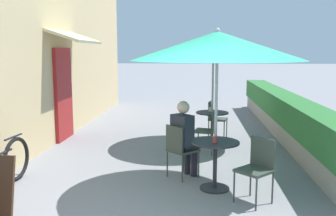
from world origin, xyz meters
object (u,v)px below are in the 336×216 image
Objects in this scene: patio_table_mid at (212,122)px; patio_umbrella_mid at (213,48)px; patio_table_near at (215,156)px; patio_umbrella_near at (217,46)px; cafe_chair_near_left at (180,147)px; cafe_chair_mid_right at (209,128)px; coffee_cup_near at (215,140)px; coffee_cup_mid at (210,109)px; cafe_chair_near_right at (257,165)px; seated_patron_near_left at (185,136)px; cafe_chair_mid_left at (215,116)px.

patio_table_mid is 1.60m from patio_umbrella_mid.
patio_table_near is 1.60m from patio_umbrella_near.
cafe_chair_near_left is 1.00× the size of cafe_chair_mid_right.
coffee_cup_near is 1.00× the size of coffee_cup_mid.
patio_table_near is 8.05× the size of coffee_cup_mid.
patio_umbrella_mid is at bearing -36.29° from cafe_chair_near_right.
cafe_chair_near_right is 3.23m from coffee_cup_mid.
patio_table_near is at bearing 6.31° from cafe_chair_near_left.
cafe_chair_near_right is 0.71m from coffee_cup_near.
patio_umbrella_near is at bearing -2.93° from seated_patron_near_left.
cafe_chair_near_right and cafe_chair_mid_right have the same top height.
patio_table_near is at bearing 116.57° from patio_umbrella_near.
cafe_chair_mid_right is (-0.09, -0.69, 0.02)m from patio_table_mid.
cafe_chair_near_left is at bearing 141.59° from patio_umbrella_near.
patio_umbrella_near reaches higher than cafe_chair_mid_left.
cafe_chair_mid_right is (-0.58, 2.41, 0.00)m from cafe_chair_near_right.
cafe_chair_mid_right is at bearing -31.72° from cafe_chair_near_right.
patio_umbrella_near reaches higher than cafe_chair_near_right.
cafe_chair_near_right is 1.00× the size of cafe_chair_mid_left.
seated_patron_near_left is 0.74m from coffee_cup_near.
cafe_chair_near_left reaches higher than coffee_cup_mid.
patio_table_mid is (0.60, 2.23, -0.02)m from cafe_chair_near_left.
cafe_chair_mid_left is at bearing 87.50° from patio_table_near.
cafe_chair_near_left and cafe_chair_mid_left have the same top height.
patio_table_mid is at bearing 90.00° from patio_umbrella_mid.
cafe_chair_mid_left is (0.15, 3.35, 0.02)m from patio_table_near.
cafe_chair_near_left is at bearing 175.62° from cafe_chair_mid_right.
coffee_cup_mid is (-0.04, 0.08, 0.27)m from patio_table_mid.
coffee_cup_mid is at bearing 1.56° from cafe_chair_mid_left.
seated_patron_near_left is at bearing -103.60° from patio_table_mid.
patio_umbrella_mid is (0.07, 2.74, 1.33)m from coffee_cup_near.
cafe_chair_near_left is 1.63m from cafe_chair_mid_right.
seated_patron_near_left reaches higher than cafe_chair_near_left.
cafe_chair_near_right is at bearing -38.41° from patio_umbrella_near.
cafe_chair_near_left is 1.00× the size of cafe_chair_near_right.
cafe_chair_mid_right is at bearing 118.37° from seated_patron_near_left.
patio_table_near is at bearing -2.93° from seated_patron_near_left.
seated_patron_near_left is at bearing -103.60° from patio_umbrella_mid.
cafe_chair_near_right is at bearing -152.59° from cafe_chair_mid_right.
patio_table_near is 0.83× the size of cafe_chair_mid_right.
cafe_chair_near_right is 3.14m from patio_table_mid.
patio_table_mid is 0.83× the size of cafe_chair_mid_right.
patio_table_near is 3.36m from cafe_chair_mid_left.
coffee_cup_near is 0.10× the size of cafe_chair_mid_left.
cafe_chair_mid_right is (-0.04, 1.98, -1.58)m from patio_umbrella_near.
cafe_chair_mid_left is 0.67m from coffee_cup_mid.
coffee_cup_mid is (0.56, 2.32, 0.25)m from cafe_chair_near_left.
patio_umbrella_near is at bearing 79.33° from coffee_cup_near.
coffee_cup_near is at bearing 1.17° from cafe_chair_near_left.
seated_patron_near_left reaches higher than cafe_chair_mid_right.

